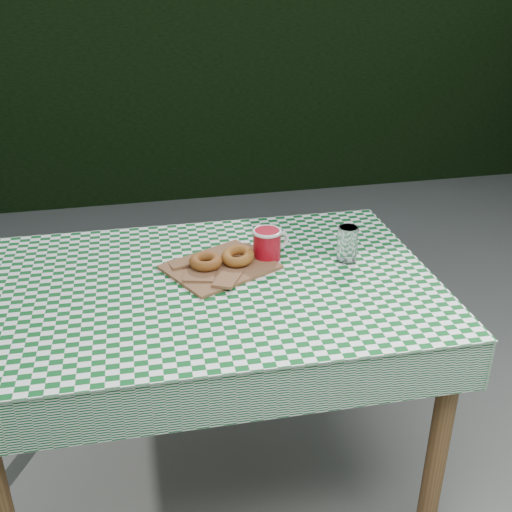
% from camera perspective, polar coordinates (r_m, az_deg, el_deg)
% --- Properties ---
extents(ground, '(60.00, 60.00, 0.00)m').
position_cam_1_polar(ground, '(2.17, 1.35, -22.35)').
color(ground, '#565651').
rests_on(ground, ground).
extents(hedge_north, '(7.00, 0.70, 1.80)m').
position_cam_1_polar(hedge_north, '(4.65, -8.32, 17.15)').
color(hedge_north, black).
rests_on(hedge_north, ground).
extents(table, '(1.33, 0.90, 0.75)m').
position_cam_1_polar(table, '(2.03, -3.87, -11.89)').
color(table, brown).
rests_on(table, ground).
extents(tablecloth, '(1.35, 0.92, 0.01)m').
position_cam_1_polar(tablecloth, '(1.82, -4.22, -2.49)').
color(tablecloth, '#0B4C1C').
rests_on(tablecloth, table).
extents(paper_bag, '(0.38, 0.35, 0.02)m').
position_cam_1_polar(paper_bag, '(1.88, -3.35, -0.95)').
color(paper_bag, brown).
rests_on(paper_bag, tablecloth).
extents(bagel_front, '(0.12, 0.12, 0.03)m').
position_cam_1_polar(bagel_front, '(1.86, -4.71, -0.50)').
color(bagel_front, brown).
rests_on(bagel_front, paper_bag).
extents(bagel_back, '(0.15, 0.15, 0.03)m').
position_cam_1_polar(bagel_back, '(1.89, -1.71, -0.00)').
color(bagel_back, '#A16C21').
rests_on(bagel_back, paper_bag).
extents(coffee_mug, '(0.23, 0.23, 0.10)m').
position_cam_1_polar(coffee_mug, '(1.93, 1.03, 1.08)').
color(coffee_mug, '#A40A19').
rests_on(coffee_mug, tablecloth).
extents(drinking_glass, '(0.08, 0.08, 0.11)m').
position_cam_1_polar(drinking_glass, '(1.93, 8.50, 1.10)').
color(drinking_glass, white).
rests_on(drinking_glass, tablecloth).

